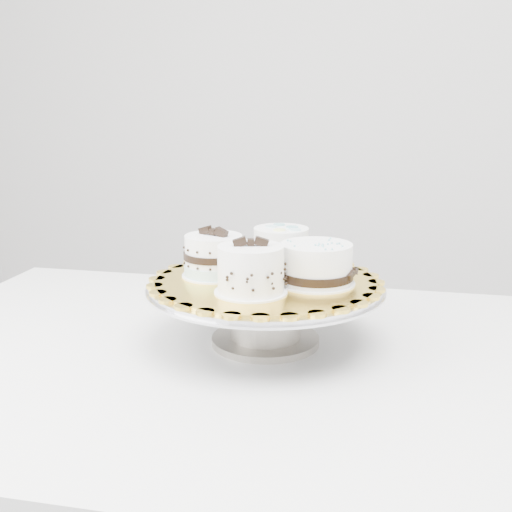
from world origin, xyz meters
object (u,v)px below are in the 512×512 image
(cake_swirl, at_px, (251,271))
(cake_board, at_px, (266,281))
(cake_dots, at_px, (281,247))
(cake_stand, at_px, (266,302))
(table, at_px, (250,392))
(cake_banded, at_px, (214,257))
(cake_ribbon, at_px, (317,265))

(cake_swirl, bearing_deg, cake_board, 69.68)
(cake_swirl, relative_size, cake_dots, 1.07)
(cake_stand, bearing_deg, cake_dots, 86.78)
(cake_stand, xyz_separation_m, cake_dots, (0.00, 0.09, 0.08))
(table, distance_m, cake_dots, 0.27)
(cake_stand, bearing_deg, cake_banded, -177.88)
(cake_stand, height_order, cake_ribbon, cake_ribbon)
(table, xyz_separation_m, cake_board, (0.01, 0.06, 0.18))
(cake_stand, bearing_deg, cake_board, 0.00)
(cake_board, bearing_deg, cake_stand, 180.00)
(cake_stand, bearing_deg, cake_ribbon, -0.43)
(table, height_order, cake_board, cake_board)
(cake_ribbon, bearing_deg, cake_banded, -171.58)
(cake_board, xyz_separation_m, cake_banded, (-0.09, -0.00, 0.04))
(cake_stand, relative_size, cake_banded, 3.23)
(cake_stand, distance_m, cake_board, 0.04)
(cake_banded, relative_size, cake_ribbon, 0.90)
(cake_board, height_order, cake_ribbon, cake_ribbon)
(table, height_order, cake_dots, cake_dots)
(cake_banded, xyz_separation_m, cake_dots, (0.10, 0.09, 0.00))
(cake_board, bearing_deg, cake_ribbon, -0.43)
(cake_stand, xyz_separation_m, cake_swirl, (-0.00, -0.08, 0.08))
(table, height_order, cake_stand, cake_stand)
(cake_banded, height_order, cake_dots, cake_banded)
(cake_banded, distance_m, cake_dots, 0.13)
(table, bearing_deg, cake_stand, 75.68)
(table, xyz_separation_m, cake_ribbon, (0.10, 0.06, 0.22))
(table, height_order, cake_swirl, cake_swirl)
(cake_dots, bearing_deg, cake_stand, -109.70)
(table, xyz_separation_m, cake_dots, (0.02, 0.15, 0.22))
(cake_stand, distance_m, cake_ribbon, 0.11)
(cake_board, distance_m, cake_ribbon, 0.09)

